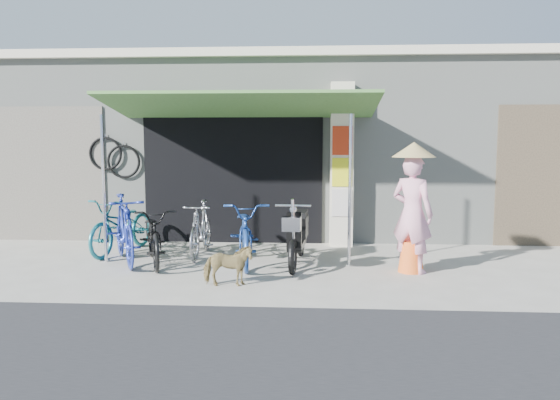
# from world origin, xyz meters

# --- Properties ---
(ground) EXTENTS (80.00, 80.00, 0.00)m
(ground) POSITION_xyz_m (0.00, 0.00, 0.00)
(ground) COLOR #A9A499
(ground) RESTS_ON ground
(bicycle_shop) EXTENTS (12.30, 5.30, 3.66)m
(bicycle_shop) POSITION_xyz_m (-0.00, 5.09, 1.83)
(bicycle_shop) COLOR #9A9F98
(bicycle_shop) RESTS_ON ground
(shop_pillar) EXTENTS (0.42, 0.44, 3.00)m
(shop_pillar) POSITION_xyz_m (0.85, 2.45, 1.50)
(shop_pillar) COLOR beige
(shop_pillar) RESTS_ON ground
(awning) EXTENTS (4.60, 1.88, 2.72)m
(awning) POSITION_xyz_m (-0.90, 1.63, 2.51)
(awning) COLOR #3E6E31
(awning) RESTS_ON ground
(neighbour_left) EXTENTS (2.60, 0.06, 2.60)m
(neighbour_left) POSITION_xyz_m (-5.00, 2.59, 1.30)
(neighbour_left) COLOR #6B665B
(neighbour_left) RESTS_ON ground
(bike_teal) EXTENTS (1.07, 1.94, 0.97)m
(bike_teal) POSITION_xyz_m (-2.97, 1.49, 0.48)
(bike_teal) COLOR #18646D
(bike_teal) RESTS_ON ground
(bike_blue) EXTENTS (1.28, 1.85, 1.09)m
(bike_blue) POSITION_xyz_m (-2.67, 0.70, 0.55)
(bike_blue) COLOR #213299
(bike_blue) RESTS_ON ground
(bike_black) EXTENTS (1.18, 1.84, 0.91)m
(bike_black) POSITION_xyz_m (-2.17, 0.64, 0.46)
(bike_black) COLOR black
(bike_black) RESTS_ON ground
(bike_silver) EXTENTS (0.46, 1.58, 0.95)m
(bike_silver) POSITION_xyz_m (-1.55, 1.24, 0.47)
(bike_silver) COLOR #A5A4A9
(bike_silver) RESTS_ON ground
(bike_navy) EXTENTS (0.96, 2.02, 1.02)m
(bike_navy) POSITION_xyz_m (-0.73, 0.77, 0.51)
(bike_navy) COLOR navy
(bike_navy) RESTS_ON ground
(street_dog) EXTENTS (0.69, 0.35, 0.57)m
(street_dog) POSITION_xyz_m (-0.80, -0.59, 0.29)
(street_dog) COLOR tan
(street_dog) RESTS_ON ground
(moped) EXTENTS (0.52, 1.83, 1.03)m
(moped) POSITION_xyz_m (0.09, 0.78, 0.47)
(moped) COLOR black
(moped) RESTS_ON ground
(nun) EXTENTS (0.76, 0.72, 1.93)m
(nun) POSITION_xyz_m (1.80, 0.39, 0.94)
(nun) COLOR pink
(nun) RESTS_ON ground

